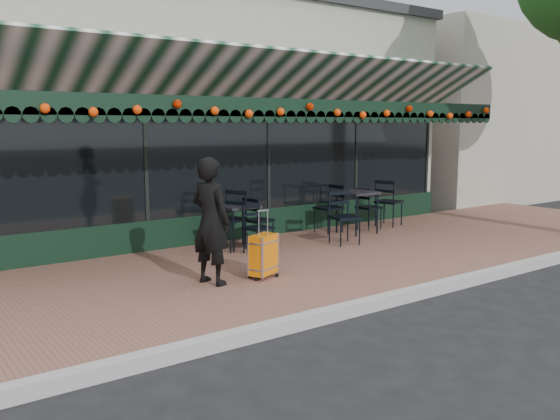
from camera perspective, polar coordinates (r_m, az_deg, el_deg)
ground at (r=7.29m, az=7.92°, el=-9.47°), size 80.00×80.00×0.00m
sidewalk at (r=8.75m, az=-1.23°, el=-5.83°), size 18.00×4.00×0.15m
curb at (r=7.21m, az=8.38°, el=-9.05°), size 18.00×0.16×0.15m
restaurant_building at (r=13.69m, az=-15.53°, el=8.27°), size 12.00×9.60×4.50m
neighbor_building_right at (r=22.06m, az=18.10°, el=8.42°), size 12.00×8.00×4.80m
woman at (r=7.66m, az=-6.68°, el=-1.06°), size 0.56×0.69×1.65m
suitcase at (r=7.99m, az=-1.62°, el=-4.39°), size 0.46×0.37×0.92m
cafe_table_a at (r=11.25m, az=7.45°, el=1.38°), size 0.65×0.65×0.80m
cafe_table_b at (r=9.84m, az=-4.06°, el=0.04°), size 0.59×0.59×0.72m
chair_a_left at (r=11.33m, az=4.71°, el=0.15°), size 0.48×0.48×0.92m
chair_a_right at (r=11.81m, az=8.56°, el=0.20°), size 0.42×0.42×0.83m
chair_a_front at (r=10.23m, az=6.23°, el=-0.76°), size 0.53×0.53×0.92m
chair_a_extra at (r=12.23m, az=10.44°, el=0.74°), size 0.60×0.60×0.96m
chair_b_left at (r=9.75m, az=-5.00°, el=-0.98°), size 0.63×0.63×0.99m
chair_b_right at (r=10.09m, az=-2.07°, el=-1.05°), size 0.49×0.49×0.84m
chair_b_front at (r=9.47m, az=-2.11°, el=-1.80°), size 0.44×0.44×0.81m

